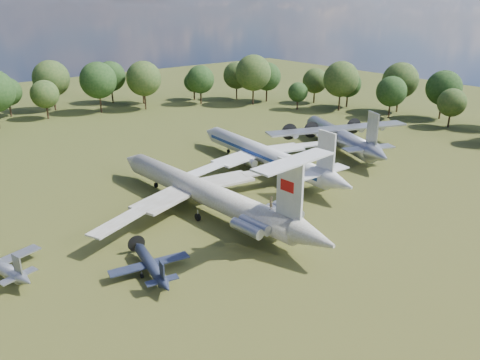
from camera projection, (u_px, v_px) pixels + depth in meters
ground at (199, 208)px, 77.22m from camera, size 300.00×300.00×0.00m
il62_airliner at (204, 196)px, 75.21m from camera, size 45.04×56.17×5.19m
tu104_jet at (264, 157)px, 94.20m from camera, size 39.37×50.96×4.91m
an12_transport at (339, 139)px, 106.05m from camera, size 45.11×47.42×4.98m
small_prop_west at (151, 267)px, 58.33m from camera, size 12.55×15.54×2.04m
person_on_il62 at (271, 203)px, 64.08m from camera, size 0.79×0.61×1.94m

